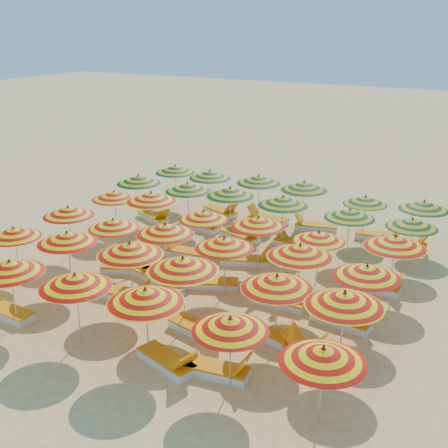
{
  "coord_description": "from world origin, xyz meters",
  "views": [
    {
      "loc": [
        8.51,
        -15.2,
        8.07
      ],
      "look_at": [
        0.0,
        0.5,
        1.6
      ],
      "focal_mm": 45.0,
      "sensor_mm": 36.0,
      "label": 1
    }
  ],
  "objects_px": {
    "umbrella_19": "(151,197)",
    "lounger_12": "(187,252)",
    "umbrella_8": "(130,249)",
    "lounger_20": "(267,219)",
    "umbrella_3": "(146,296)",
    "lounger_2": "(216,369)",
    "umbrella_11": "(345,299)",
    "umbrella_27": "(283,201)",
    "umbrella_9": "(183,264)",
    "umbrella_17": "(367,271)",
    "umbrella_25": "(188,187)",
    "lounger_13": "(246,260)",
    "lounger_21": "(315,226)",
    "umbrella_16": "(300,251)",
    "lounger_10": "(277,300)",
    "umbrella_35": "(424,205)",
    "umbrella_33": "(304,186)",
    "umbrella_30": "(175,169)",
    "umbrella_12": "(68,211)",
    "umbrella_22": "(319,236)",
    "umbrella_26": "(230,192)",
    "umbrella_21": "(258,222)",
    "lounger_18": "(295,244)",
    "umbrella_7": "(67,238)",
    "lounger_9": "(210,283)",
    "lounger_19": "(221,211)",
    "umbrella_6": "(14,232)",
    "umbrella_20": "(204,215)",
    "lounger_5": "(295,344)",
    "umbrella_13": "(113,224)",
    "umbrella_34": "(365,200)",
    "lounger_14": "(374,286)",
    "lounger_11": "(343,320)",
    "umbrella_18": "(114,195)",
    "lounger_3": "(124,294)",
    "lounger_8": "(149,273)",
    "umbrella_23": "(395,242)",
    "umbrella_32": "(259,179)",
    "umbrella_5": "(323,355)",
    "lounger_16": "(201,226)",
    "umbrella_2": "(75,281)",
    "lounger_22": "(379,236)",
    "umbrella_10": "(277,282)",
    "lounger_15": "(154,217)",
    "umbrella_15": "(224,243)",
    "lounger_6": "(315,355)",
    "lounger_7": "(128,268)"
  },
  "relations": [
    {
      "from": "umbrella_19",
      "to": "lounger_12",
      "type": "height_order",
      "value": "umbrella_19"
    },
    {
      "from": "lounger_21",
      "to": "umbrella_16",
      "type": "bearing_deg",
      "value": 91.91
    },
    {
      "from": "umbrella_3",
      "to": "lounger_3",
      "type": "distance_m",
      "value": 3.88
    },
    {
      "from": "umbrella_3",
      "to": "umbrella_18",
      "type": "height_order",
      "value": "umbrella_3"
    },
    {
      "from": "umbrella_5",
      "to": "lounger_16",
      "type": "relative_size",
      "value": 1.1
    },
    {
      "from": "umbrella_17",
      "to": "umbrella_23",
      "type": "bearing_deg",
      "value": 84.69
    },
    {
      "from": "umbrella_34",
      "to": "lounger_20",
      "type": "height_order",
      "value": "umbrella_34"
    },
    {
      "from": "lounger_10",
      "to": "umbrella_35",
      "type": "bearing_deg",
      "value": -113.87
    },
    {
      "from": "umbrella_11",
      "to": "lounger_18",
      "type": "xyz_separation_m",
      "value": [
        -3.83,
        6.66,
        -1.66
      ]
    },
    {
      "from": "lounger_2",
      "to": "lounger_8",
      "type": "distance_m",
      "value": 5.96
    },
    {
      "from": "umbrella_20",
      "to": "lounger_5",
      "type": "distance_m",
      "value": 6.76
    },
    {
      "from": "umbrella_6",
      "to": "umbrella_18",
      "type": "distance_m",
      "value": 4.78
    },
    {
      "from": "umbrella_6",
      "to": "umbrella_32",
      "type": "relative_size",
      "value": 0.91
    },
    {
      "from": "lounger_9",
      "to": "lounger_19",
      "type": "relative_size",
      "value": 1.0
    },
    {
      "from": "umbrella_26",
      "to": "umbrella_21",
      "type": "bearing_deg",
      "value": -45.94
    },
    {
      "from": "umbrella_20",
      "to": "umbrella_27",
      "type": "relative_size",
      "value": 0.87
    },
    {
      "from": "umbrella_12",
      "to": "umbrella_22",
      "type": "distance_m",
      "value": 8.88
    },
    {
      "from": "umbrella_22",
      "to": "lounger_2",
      "type": "relative_size",
      "value": 1.11
    },
    {
      "from": "umbrella_2",
      "to": "umbrella_19",
      "type": "distance_m",
      "value": 7.15
    },
    {
      "from": "umbrella_8",
      "to": "lounger_20",
      "type": "height_order",
      "value": "umbrella_8"
    },
    {
      "from": "umbrella_2",
      "to": "umbrella_35",
      "type": "xyz_separation_m",
      "value": [
        6.73,
        11.06,
        -0.07
      ]
    },
    {
      "from": "umbrella_10",
      "to": "lounger_15",
      "type": "relative_size",
      "value": 1.38
    },
    {
      "from": "umbrella_35",
      "to": "lounger_22",
      "type": "relative_size",
      "value": 1.08
    },
    {
      "from": "umbrella_15",
      "to": "umbrella_26",
      "type": "relative_size",
      "value": 1.0
    },
    {
      "from": "umbrella_33",
      "to": "lounger_20",
      "type": "height_order",
      "value": "umbrella_33"
    },
    {
      "from": "umbrella_19",
      "to": "lounger_3",
      "type": "height_order",
      "value": "umbrella_19"
    },
    {
      "from": "umbrella_8",
      "to": "umbrella_30",
      "type": "relative_size",
      "value": 1.07
    },
    {
      "from": "umbrella_8",
      "to": "lounger_21",
      "type": "xyz_separation_m",
      "value": [
        2.6,
        8.8,
        -1.68
      ]
    },
    {
      "from": "lounger_15",
      "to": "lounger_19",
      "type": "distance_m",
      "value": 2.98
    },
    {
      "from": "umbrella_30",
      "to": "lounger_22",
      "type": "xyz_separation_m",
      "value": [
        9.41,
        0.04,
        -1.56
      ]
    },
    {
      "from": "umbrella_34",
      "to": "lounger_14",
      "type": "relative_size",
      "value": 1.27
    },
    {
      "from": "umbrella_8",
      "to": "lounger_10",
      "type": "xyz_separation_m",
      "value": [
        3.81,
        2.08,
        -1.68
      ]
    },
    {
      "from": "lounger_11",
      "to": "lounger_6",
      "type": "bearing_deg",
      "value": -85.53
    },
    {
      "from": "umbrella_27",
      "to": "lounger_2",
      "type": "bearing_deg",
      "value": -77.53
    },
    {
      "from": "umbrella_3",
      "to": "lounger_2",
      "type": "bearing_deg",
      "value": 7.17
    },
    {
      "from": "lounger_11",
      "to": "lounger_21",
      "type": "distance_m",
      "value": 7.7
    },
    {
      "from": "lounger_5",
      "to": "umbrella_33",
      "type": "bearing_deg",
      "value": 123.62
    },
    {
      "from": "umbrella_3",
      "to": "umbrella_6",
      "type": "xyz_separation_m",
      "value": [
        -6.61,
        1.88,
        -0.18
      ]
    },
    {
      "from": "umbrella_26",
      "to": "lounger_9",
      "type": "relative_size",
      "value": 1.32
    },
    {
      "from": "umbrella_6",
      "to": "lounger_7",
      "type": "bearing_deg",
      "value": 36.31
    },
    {
      "from": "lounger_15",
      "to": "lounger_6",
      "type": "bearing_deg",
      "value": -13.55
    },
    {
      "from": "umbrella_33",
      "to": "umbrella_30",
      "type": "bearing_deg",
      "value": 177.73
    },
    {
      "from": "umbrella_25",
      "to": "lounger_13",
      "type": "distance_m",
      "value": 4.67
    },
    {
      "from": "umbrella_9",
      "to": "umbrella_34",
      "type": "distance_m",
      "value": 9.34
    },
    {
      "from": "umbrella_8",
      "to": "umbrella_13",
      "type": "xyz_separation_m",
      "value": [
        -2.21,
        1.96,
        -0.23
      ]
    },
    {
      "from": "umbrella_7",
      "to": "umbrella_33",
      "type": "relative_size",
      "value": 1.0
    },
    {
      "from": "umbrella_9",
      "to": "umbrella_17",
      "type": "height_order",
      "value": "umbrella_9"
    },
    {
      "from": "umbrella_11",
      "to": "umbrella_27",
      "type": "relative_size",
      "value": 0.92
    },
    {
      "from": "umbrella_32",
      "to": "lounger_16",
      "type": "height_order",
      "value": "umbrella_32"
    },
    {
      "from": "umbrella_27",
      "to": "umbrella_30",
      "type": "bearing_deg",
      "value": 159.22
    }
  ]
}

